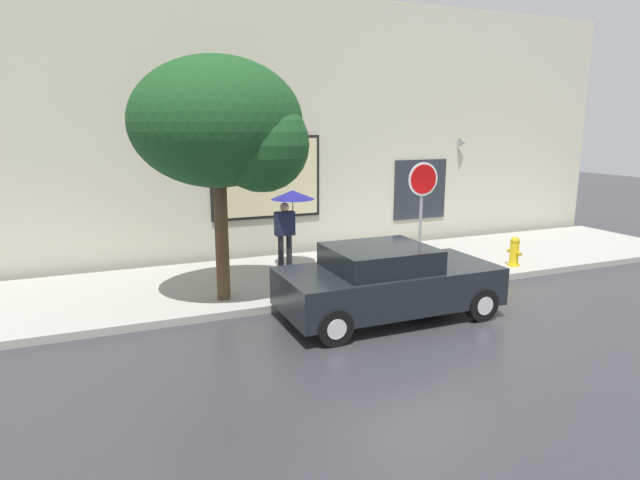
% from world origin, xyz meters
% --- Properties ---
extents(ground_plane, '(60.00, 60.00, 0.00)m').
position_xyz_m(ground_plane, '(0.00, 0.00, 0.00)').
color(ground_plane, '#333338').
extents(sidewalk, '(20.00, 4.00, 0.15)m').
position_xyz_m(sidewalk, '(0.00, 3.00, 0.07)').
color(sidewalk, '#A3A099').
rests_on(sidewalk, ground).
extents(building_facade, '(20.00, 0.67, 7.00)m').
position_xyz_m(building_facade, '(-0.01, 5.50, 3.48)').
color(building_facade, beige).
rests_on(building_facade, ground).
extents(parked_car, '(4.14, 1.96, 1.40)m').
position_xyz_m(parked_car, '(-0.72, -0.05, 0.70)').
color(parked_car, black).
rests_on(parked_car, ground).
extents(fire_hydrant, '(0.30, 0.44, 0.74)m').
position_xyz_m(fire_hydrant, '(3.88, 1.59, 0.51)').
color(fire_hydrant, yellow).
rests_on(fire_hydrant, sidewalk).
extents(pedestrian_with_umbrella, '(1.07, 1.07, 1.92)m').
position_xyz_m(pedestrian_with_umbrella, '(-1.33, 3.64, 1.70)').
color(pedestrian_with_umbrella, black).
rests_on(pedestrian_with_umbrella, sidewalk).
extents(street_tree, '(3.33, 2.83, 4.77)m').
position_xyz_m(street_tree, '(-3.29, 1.73, 3.57)').
color(street_tree, '#4C3823').
rests_on(street_tree, sidewalk).
extents(stop_sign, '(0.76, 0.10, 2.66)m').
position_xyz_m(stop_sign, '(1.13, 1.66, 2.03)').
color(stop_sign, gray).
rests_on(stop_sign, sidewalk).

